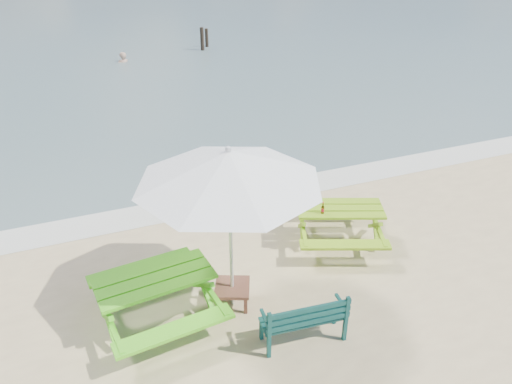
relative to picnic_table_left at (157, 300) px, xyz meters
name	(u,v)px	position (x,y,z in m)	size (l,w,h in m)	color
foam_strip	(228,199)	(2.25, 3.22, -0.39)	(22.00, 0.90, 0.01)	silver
picnic_table_left	(157,300)	(0.00, 0.00, 0.00)	(1.95, 2.12, 0.83)	#4FBB1C
picnic_table_right	(338,225)	(3.69, 0.86, -0.03)	(2.16, 2.26, 0.77)	#7DAC1A
park_bench	(303,327)	(1.91, -1.20, -0.16)	(1.31, 0.55, 0.78)	#0E3C39
side_table	(232,294)	(1.20, -0.07, -0.21)	(0.72, 0.72, 0.36)	brown
patio_umbrella	(229,167)	(1.20, -0.07, 2.09)	(3.62, 3.62, 2.74)	silver
beer_bottle	(323,210)	(3.28, 0.80, 0.44)	(0.06, 0.06, 0.23)	brown
swimmer	(124,70)	(1.88, 16.45, -0.79)	(0.67, 0.53, 1.62)	tan
mooring_pilings	(204,41)	(5.90, 17.48, -0.01)	(0.56, 0.76, 1.26)	black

